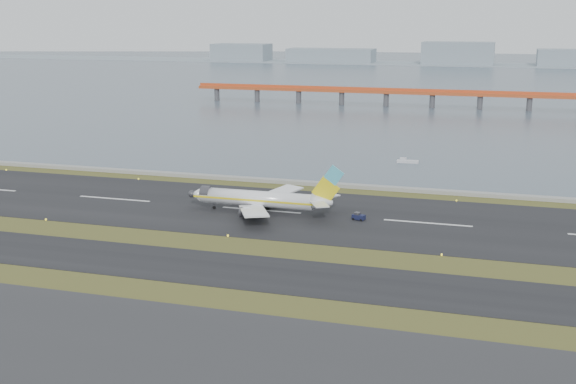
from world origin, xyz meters
name	(u,v)px	position (x,y,z in m)	size (l,w,h in m)	color
ground	(215,247)	(0.00, 0.00, 0.00)	(1000.00, 1000.00, 0.00)	#3A4518
apron_strip	(59,369)	(0.00, -55.00, 0.05)	(1000.00, 50.00, 0.10)	#2C2D2F
taxiway_strip	(191,266)	(0.00, -12.00, 0.05)	(1000.00, 18.00, 0.10)	black
runway_strip	(261,210)	(0.00, 30.00, 0.05)	(1000.00, 45.00, 0.10)	black
seawall	(295,182)	(0.00, 60.00, 0.50)	(1000.00, 2.50, 1.00)	gray
bay_water	(432,76)	(0.00, 460.00, 0.00)	(1400.00, 800.00, 1.30)	#445462
red_pier	(433,94)	(20.00, 250.00, 7.28)	(260.00, 5.00, 10.20)	#C34C21
far_shoreline	(461,58)	(13.62, 620.00, 6.07)	(1400.00, 80.00, 60.50)	#86949E
airliner	(262,199)	(1.06, 27.79, 3.46)	(38.52, 32.89, 12.80)	white
pushback_tug	(358,217)	(24.34, 28.16, 0.90)	(3.24, 2.41, 1.85)	#141838
workboat_near	(407,161)	(26.38, 99.48, 0.53)	(7.02, 2.53, 1.68)	silver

